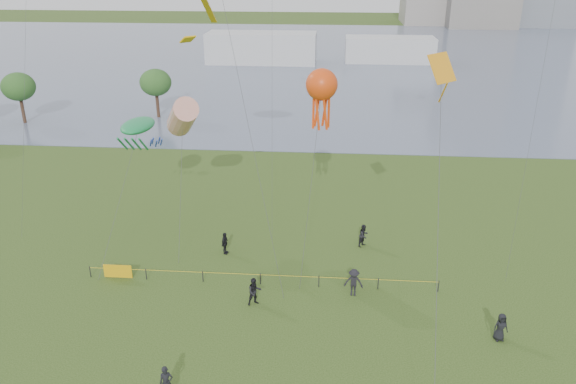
{
  "coord_description": "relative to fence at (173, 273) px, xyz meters",
  "views": [
    {
      "loc": [
        2.36,
        -20.23,
        21.04
      ],
      "look_at": [
        0.0,
        10.0,
        8.0
      ],
      "focal_mm": 35.0,
      "sensor_mm": 36.0,
      "label": 1
    }
  ],
  "objects": [
    {
      "name": "spectator_a",
      "position": [
        6.05,
        -2.39,
        0.4
      ],
      "size": [
        1.15,
        1.06,
        1.91
      ],
      "primitive_type": "imported",
      "rotation": [
        0.0,
        0.0,
        0.46
      ],
      "color": "black",
      "rests_on": "ground_plane"
    },
    {
      "name": "spectator_c",
      "position": [
        2.94,
        4.03,
        0.31
      ],
      "size": [
        0.63,
        1.08,
        1.73
      ],
      "primitive_type": "imported",
      "rotation": [
        0.0,
        0.0,
        1.36
      ],
      "color": "black",
      "rests_on": "ground_plane"
    },
    {
      "name": "pavilion_right",
      "position": [
        22.2,
        85.59,
        1.95
      ],
      "size": [
        18.0,
        7.0,
        5.0
      ],
      "primitive_type": "cube",
      "color": "silver",
      "rests_on": "ground_plane"
    },
    {
      "name": "kite_delta",
      "position": [
        15.88,
        -5.21,
        14.55
      ],
      "size": [
        1.65,
        11.46,
        16.5
      ],
      "rotation": [
        0.0,
        0.0,
        -0.34
      ],
      "color": "#3F3F42"
    },
    {
      "name": "pavilion_left",
      "position": [
        -3.8,
        82.59,
        2.45
      ],
      "size": [
        22.0,
        8.0,
        6.0
      ],
      "primitive_type": "cube",
      "color": "silver",
      "rests_on": "ground_plane"
    },
    {
      "name": "spectator_f",
      "position": [
        2.68,
        -10.94,
        0.39
      ],
      "size": [
        0.79,
        0.63,
        1.89
      ],
      "primitive_type": "imported",
      "rotation": [
        0.0,
        0.0,
        0.29
      ],
      "color": "black",
      "rests_on": "ground_plane"
    },
    {
      "name": "spectator_b",
      "position": [
        12.42,
        -0.83,
        0.42
      ],
      "size": [
        1.32,
        0.84,
        1.95
      ],
      "primitive_type": "imported",
      "rotation": [
        0.0,
        0.0,
        -0.1
      ],
      "color": "black",
      "rests_on": "ground_plane"
    },
    {
      "name": "spectator_d",
      "position": [
        20.85,
        -4.84,
        0.33
      ],
      "size": [
        0.96,
        0.73,
        1.77
      ],
      "primitive_type": "imported",
      "rotation": [
        0.0,
        0.0,
        0.21
      ],
      "color": "black",
      "rests_on": "ground_plane"
    },
    {
      "name": "spectator_g",
      "position": [
        13.4,
        6.04,
        0.35
      ],
      "size": [
        1.09,
        1.11,
        1.8
      ],
      "primitive_type": "imported",
      "rotation": [
        0.0,
        0.0,
        0.83
      ],
      "color": "black",
      "rests_on": "ground_plane"
    },
    {
      "name": "lake",
      "position": [
        8.2,
        87.59,
        -0.53
      ],
      "size": [
        400.0,
        120.0,
        0.08
      ],
      "primitive_type": "cube",
      "color": "slate",
      "rests_on": "ground_plane"
    },
    {
      "name": "fence",
      "position": [
        0.0,
        0.0,
        0.0
      ],
      "size": [
        24.07,
        0.07,
        1.05
      ],
      "color": "black",
      "rests_on": "ground_plane"
    },
    {
      "name": "kite_windsock",
      "position": [
        -0.5,
        7.33,
        9.06
      ],
      "size": [
        4.29,
        7.57,
        11.56
      ],
      "rotation": [
        0.0,
        0.0,
        -0.01
      ],
      "color": "#3F3F42"
    },
    {
      "name": "kite_octopus",
      "position": [
        9.94,
        3.2,
        12.52
      ],
      "size": [
        2.15,
        4.6,
        14.21
      ],
      "rotation": [
        0.0,
        0.0,
        0.25
      ],
      "color": "#3F3F42"
    },
    {
      "name": "trees",
      "position": [
        -28.9,
        35.04,
        4.78
      ],
      "size": [
        28.6,
        14.34,
        8.12
      ],
      "color": "#3A251A",
      "rests_on": "ground_plane"
    },
    {
      "name": "kite_creature",
      "position": [
        -4.49,
        8.72,
        7.89
      ],
      "size": [
        2.41,
        11.32,
        8.9
      ],
      "rotation": [
        0.0,
        0.0,
        -0.36
      ],
      "color": "#3F3F42"
    }
  ]
}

